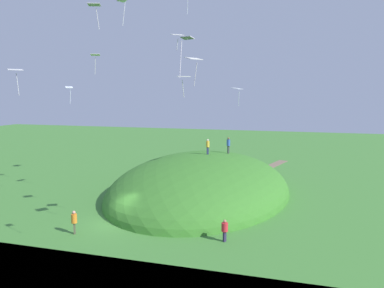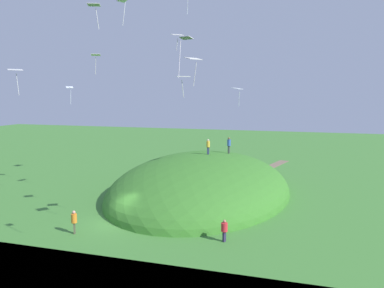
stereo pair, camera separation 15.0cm
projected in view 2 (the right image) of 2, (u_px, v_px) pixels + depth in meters
name	position (u px, v px, depth m)	size (l,w,h in m)	color
ground_plane	(117.00, 223.00, 30.06)	(160.00, 160.00, 0.00)	#407C32
grass_hill	(201.00, 191.00, 40.03)	(26.76, 18.40, 7.87)	#377828
dirt_path	(268.00, 168.00, 52.50)	(13.46, 1.38, 0.04)	#776350
person_near_shore	(208.00, 145.00, 39.79)	(0.50, 0.50, 1.63)	#242B4E
person_on_hilltop	(224.00, 228.00, 26.20)	(0.62, 0.62, 1.60)	#2A2445
person_walking_path	(74.00, 219.00, 27.69)	(0.56, 0.56, 1.78)	#52533C
person_with_child	(229.00, 143.00, 41.79)	(0.55, 0.55, 1.84)	#2F3735
kite_2	(185.00, 43.00, 18.54)	(0.69, 0.71, 2.04)	white
kite_3	(94.00, 6.00, 24.01)	(0.80, 0.94, 1.56)	white
kite_5	(70.00, 89.00, 34.54)	(0.75, 0.75, 1.64)	white
kite_6	(183.00, 78.00, 25.29)	(0.97, 1.08, 1.46)	white
kite_8	(237.00, 89.00, 34.41)	(1.27, 1.02, 1.70)	white
kite_9	(123.00, 2.00, 30.04)	(0.93, 0.79, 2.17)	white
kite_10	(15.00, 71.00, 23.74)	(1.10, 1.06, 1.68)	white
kite_11	(193.00, 60.00, 23.05)	(1.18, 1.12, 1.78)	white
kite_12	(177.00, 35.00, 25.79)	(0.97, 1.02, 1.10)	silver
kite_13	(96.00, 56.00, 36.23)	(0.91, 1.04, 1.94)	silver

